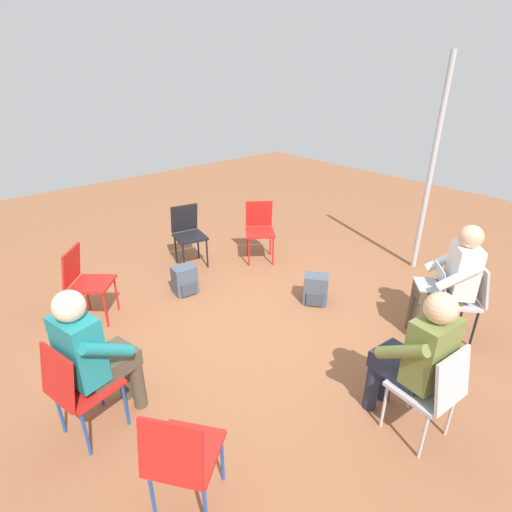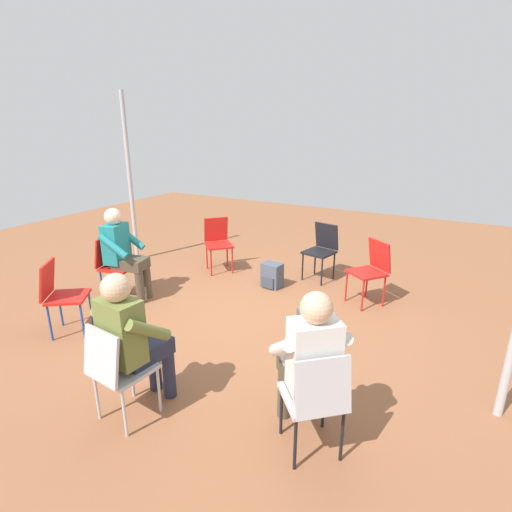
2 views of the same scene
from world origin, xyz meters
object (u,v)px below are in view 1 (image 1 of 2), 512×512
object	(u,v)px
person_with_laptop	(451,277)
chair_west	(77,385)
backpack_by_empty_chair	(185,281)
person_in_teal	(93,351)
chair_northeast	(260,227)
backpack_near_laptop_user	(316,291)
chair_northwest	(85,279)
chair_south	(433,388)
chair_southwest	(181,455)
chair_southeast	(464,295)
person_in_olive	(417,353)
chair_north	(188,231)

from	to	relation	value
person_with_laptop	chair_west	bearing A→B (deg)	118.76
backpack_by_empty_chair	person_in_teal	bearing A→B (deg)	-140.07
chair_northeast	backpack_near_laptop_user	distance (m)	1.43
chair_northwest	person_with_laptop	distance (m)	3.80
chair_south	chair_west	world-z (taller)	same
chair_southwest	chair_northeast	bearing A→B (deg)	95.22
chair_south	person_with_laptop	bearing A→B (deg)	27.61
chair_south	chair_west	size ratio (longest dim) A/B	1.00
chair_southwest	backpack_near_laptop_user	size ratio (longest dim) A/B	2.36
chair_southeast	chair_northeast	bearing A→B (deg)	54.44
chair_southwest	person_in_teal	xyz separation A→B (m)	(-0.10, 1.03, 0.20)
person_in_olive	person_in_teal	bearing A→B (deg)	144.01
chair_north	backpack_by_empty_chair	world-z (taller)	chair_north
chair_southwest	backpack_near_laptop_user	xyz separation A→B (m)	(2.51, 1.10, -0.34)
chair_southwest	chair_north	size ratio (longest dim) A/B	1.00
chair_northwest	chair_west	size ratio (longest dim) A/B	1.00
backpack_by_empty_chair	person_with_laptop	bearing A→B (deg)	-58.34
chair_north	person_with_laptop	world-z (taller)	person_with_laptop
chair_northeast	person_in_olive	xyz separation A→B (m)	(-1.16, -3.01, 0.20)
chair_southwest	chair_north	distance (m)	3.57
person_in_teal	backpack_by_empty_chair	world-z (taller)	person_in_teal
chair_northwest	backpack_by_empty_chair	xyz separation A→B (m)	(1.09, -0.23, -0.34)
chair_northeast	chair_north	xyz separation A→B (m)	(-0.87, 0.53, 0.00)
chair_northwest	person_in_teal	world-z (taller)	person_in_teal
chair_southwest	chair_southeast	bearing A→B (deg)	48.53
chair_southwest	chair_northwest	bearing A→B (deg)	135.92
chair_southwest	person_in_teal	bearing A→B (deg)	149.46
chair_southeast	person_in_olive	distance (m)	1.48
chair_northeast	chair_northwest	distance (m)	2.45
chair_northwest	person_in_olive	size ratio (longest dim) A/B	0.69
chair_northeast	backpack_by_empty_chair	bearing A→B (deg)	42.58
chair_southeast	chair_north	world-z (taller)	same
chair_southwest	person_in_teal	distance (m)	1.05
chair_northwest	chair_southeast	world-z (taller)	same
chair_west	person_with_laptop	distance (m)	3.46
chair_northwest	chair_north	distance (m)	1.65
chair_northeast	person_in_olive	size ratio (longest dim) A/B	0.69
chair_north	person_in_olive	size ratio (longest dim) A/B	0.69
person_with_laptop	person_in_olive	distance (m)	1.38
chair_north	chair_west	world-z (taller)	same
chair_southeast	person_in_olive	bearing A→B (deg)	148.13
chair_north	chair_south	size ratio (longest dim) A/B	1.00
person_with_laptop	chair_north	bearing A→B (deg)	66.68
chair_south	chair_northeast	bearing A→B (deg)	75.58
chair_south	backpack_by_empty_chair	distance (m)	3.06
person_in_olive	backpack_by_empty_chair	xyz separation A→B (m)	(-0.21, 2.87, -0.54)
chair_north	chair_northwest	bearing A→B (deg)	27.74
person_in_teal	person_in_olive	world-z (taller)	same
chair_southwest	backpack_near_laptop_user	distance (m)	2.76
chair_west	person_in_olive	distance (m)	2.47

